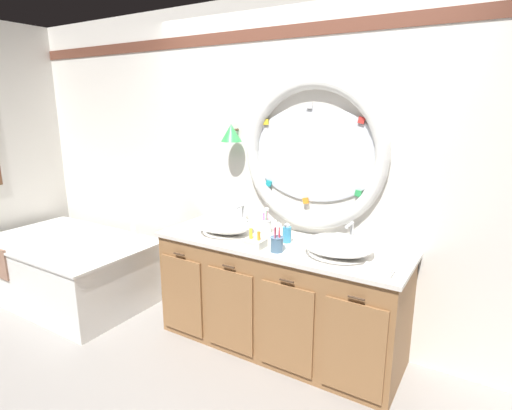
# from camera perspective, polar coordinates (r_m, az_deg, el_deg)

# --- Properties ---
(ground_plane) EXTENTS (14.00, 14.00, 0.00)m
(ground_plane) POSITION_cam_1_polar(r_m,az_deg,el_deg) (3.19, -0.42, -20.67)
(ground_plane) COLOR gray
(back_wall_assembly) EXTENTS (6.40, 0.26, 2.60)m
(back_wall_assembly) POSITION_cam_1_polar(r_m,az_deg,el_deg) (3.17, 5.41, 4.89)
(back_wall_assembly) COLOR silver
(back_wall_assembly) RESTS_ON ground_plane
(vanity_counter) EXTENTS (1.86, 0.65, 0.84)m
(vanity_counter) POSITION_cam_1_polar(r_m,az_deg,el_deg) (3.13, 3.16, -12.46)
(vanity_counter) COLOR olive
(vanity_counter) RESTS_ON ground_plane
(bathtub) EXTENTS (1.60, 0.99, 0.69)m
(bathtub) POSITION_cam_1_polar(r_m,az_deg,el_deg) (4.27, -24.66, -7.41)
(bathtub) COLOR white
(bathtub) RESTS_ON ground_plane
(sink_basin_left) EXTENTS (0.42, 0.42, 0.13)m
(sink_basin_left) POSITION_cam_1_polar(r_m,az_deg,el_deg) (3.16, -4.30, -2.79)
(sink_basin_left) COLOR white
(sink_basin_left) RESTS_ON vanity_counter
(sink_basin_right) EXTENTS (0.46, 0.46, 0.13)m
(sink_basin_right) POSITION_cam_1_polar(r_m,az_deg,el_deg) (2.75, 11.52, -5.56)
(sink_basin_right) COLOR white
(sink_basin_right) RESTS_ON vanity_counter
(faucet_set_left) EXTENTS (0.22, 0.14, 0.18)m
(faucet_set_left) POSITION_cam_1_polar(r_m,az_deg,el_deg) (3.35, -1.85, -1.66)
(faucet_set_left) COLOR silver
(faucet_set_left) RESTS_ON vanity_counter
(faucet_set_right) EXTENTS (0.23, 0.14, 0.17)m
(faucet_set_right) POSITION_cam_1_polar(r_m,az_deg,el_deg) (2.97, 13.16, -4.17)
(faucet_set_right) COLOR silver
(faucet_set_right) RESTS_ON vanity_counter
(toothbrush_holder_left) EXTENTS (0.09, 0.09, 0.20)m
(toothbrush_holder_left) POSITION_cam_1_polar(r_m,az_deg,el_deg) (3.15, 1.39, -2.90)
(toothbrush_holder_left) COLOR white
(toothbrush_holder_left) RESTS_ON vanity_counter
(toothbrush_holder_right) EXTENTS (0.09, 0.09, 0.22)m
(toothbrush_holder_right) POSITION_cam_1_polar(r_m,az_deg,el_deg) (2.76, 2.93, -5.35)
(toothbrush_holder_right) COLOR slate
(toothbrush_holder_right) RESTS_ON vanity_counter
(soap_dispenser) EXTENTS (0.06, 0.07, 0.15)m
(soap_dispenser) POSITION_cam_1_polar(r_m,az_deg,el_deg) (2.95, 4.34, -4.07)
(soap_dispenser) COLOR #388EBC
(soap_dispenser) RESTS_ON vanity_counter
(folded_hand_towel) EXTENTS (0.18, 0.12, 0.04)m
(folded_hand_towel) POSITION_cam_1_polar(r_m,az_deg,el_deg) (2.53, 16.68, -8.77)
(folded_hand_towel) COLOR white
(folded_hand_towel) RESTS_ON vanity_counter
(toiletry_basket) EXTENTS (0.14, 0.12, 0.13)m
(toiletry_basket) POSITION_cam_1_polar(r_m,az_deg,el_deg) (2.85, -0.17, -5.28)
(toiletry_basket) COLOR beige
(toiletry_basket) RESTS_ON vanity_counter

